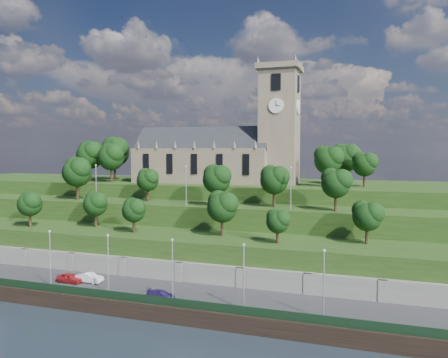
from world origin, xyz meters
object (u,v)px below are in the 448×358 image
(church, at_px, (223,150))
(car_right, at_px, (161,295))
(car_middle, at_px, (89,278))
(car_left, at_px, (70,278))

(church, xyz_separation_m, car_right, (5.25, -43.02, -19.93))
(church, distance_m, car_right, 47.71)
(car_middle, bearing_deg, car_right, -106.19)
(church, xyz_separation_m, car_left, (-11.53, -40.72, -19.79))
(car_middle, height_order, car_right, car_middle)
(church, bearing_deg, car_left, -105.82)
(car_left, distance_m, car_middle, 2.90)
(church, height_order, car_middle, church)
(church, bearing_deg, car_middle, -102.54)
(church, bearing_deg, car_right, -83.04)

